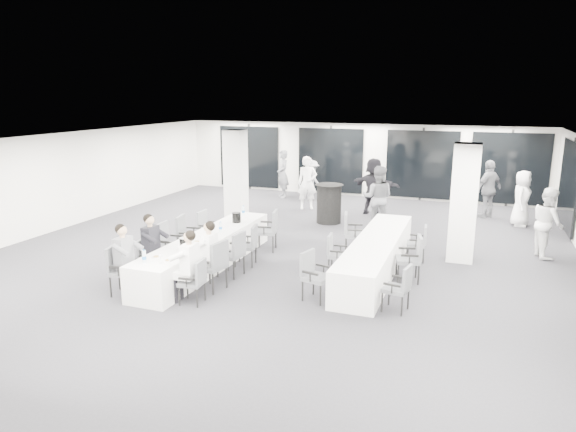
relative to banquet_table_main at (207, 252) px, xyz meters
name	(u,v)px	position (x,y,z in m)	size (l,w,h in m)	color
room	(329,193)	(2.11, 2.68, 1.01)	(14.04, 16.04, 2.84)	#27272C
column_left	(236,174)	(-1.57, 4.77, 1.02)	(0.60, 0.60, 2.80)	silver
column_right	(464,203)	(5.43, 2.57, 1.02)	(0.60, 0.60, 2.80)	silver
banquet_table_main	(207,252)	(0.00, 0.00, 0.00)	(0.90, 5.00, 0.75)	silver
banquet_table_side	(376,255)	(3.68, 1.08, 0.00)	(0.90, 5.00, 0.75)	silver
cocktail_table	(329,203)	(1.46, 5.04, 0.23)	(0.86, 0.86, 1.20)	black
chair_main_left_near	(120,267)	(-0.83, -2.02, 0.19)	(0.60, 0.63, 0.98)	#4E5155
chair_main_left_second	(148,256)	(-0.83, -1.11, 0.13)	(0.53, 0.56, 0.88)	#4E5155
chair_main_left_mid	(168,242)	(-0.84, -0.29, 0.22)	(0.55, 0.61, 1.04)	#4E5155
chair_main_left_fourth	(187,234)	(-0.84, 0.51, 0.21)	(0.61, 0.65, 1.03)	#4E5155
chair_main_left_far	(207,226)	(-0.83, 1.49, 0.16)	(0.48, 0.54, 0.94)	#4E5155
chair_main_right_near	(195,279)	(0.83, -1.94, 0.12)	(0.48, 0.52, 0.87)	#4E5155
chair_main_right_second	(214,262)	(0.84, -1.21, 0.22)	(0.61, 0.65, 1.04)	#4E5155
chair_main_right_mid	(234,251)	(0.84, -0.32, 0.19)	(0.55, 0.60, 0.99)	#4E5155
chair_main_right_fourth	(249,243)	(0.83, 0.47, 0.17)	(0.56, 0.60, 0.95)	#4E5155
chair_main_right_far	(269,228)	(0.84, 1.71, 0.22)	(0.62, 0.66, 1.04)	#4E5155
chair_side_left_near	(313,272)	(2.85, -0.96, 0.17)	(0.58, 0.61, 0.95)	#4E5155
chair_side_left_mid	(335,251)	(2.86, 0.64, 0.12)	(0.48, 0.52, 0.88)	#4E5155
chair_side_left_far	(352,230)	(2.85, 2.21, 0.21)	(0.62, 0.65, 1.02)	#4E5155
chair_side_right_near	(400,285)	(4.51, -0.98, 0.13)	(0.52, 0.55, 0.88)	#4E5155
chair_side_right_mid	(412,256)	(4.52, 0.70, 0.19)	(0.60, 0.63, 0.99)	#4E5155
chair_side_right_far	(419,241)	(4.51, 2.16, 0.12)	(0.47, 0.52, 0.87)	#4E5155
seated_guest_a	(126,255)	(-0.67, -2.00, 0.44)	(0.50, 0.38, 1.44)	slate
seated_guest_b	(153,243)	(-0.67, -1.10, 0.44)	(0.50, 0.38, 1.44)	black
seated_guest_c	(187,262)	(0.67, -1.95, 0.44)	(0.50, 0.38, 1.44)	white
seated_guest_d	(207,251)	(0.67, -1.20, 0.44)	(0.50, 0.38, 1.44)	white
standing_guest_a	(307,179)	(0.21, 6.70, 0.66)	(0.75, 0.61, 2.06)	white
standing_guest_b	(378,193)	(2.98, 4.87, 0.68)	(1.02, 0.62, 2.11)	slate
standing_guest_c	(312,177)	(-0.13, 8.27, 0.47)	(1.10, 0.56, 1.69)	slate
standing_guest_d	(489,185)	(6.06, 7.48, 0.68)	(1.24, 0.69, 2.11)	slate
standing_guest_e	(522,195)	(6.99, 6.68, 0.58)	(0.92, 0.56, 1.90)	white
standing_guest_f	(374,183)	(2.51, 6.64, 0.69)	(1.95, 0.75, 2.13)	black
standing_guest_g	(283,171)	(-1.31, 8.32, 0.65)	(0.75, 0.61, 2.06)	slate
standing_guest_h	(548,218)	(7.37, 3.57, 0.60)	(0.94, 0.57, 1.95)	white
ice_bucket_near	(185,243)	(0.07, -1.05, 0.49)	(0.21, 0.21, 0.24)	black
ice_bucket_far	(237,217)	(0.09, 1.38, 0.50)	(0.22, 0.22, 0.25)	black
water_bottle_a	(144,257)	(-0.17, -2.11, 0.50)	(0.08, 0.08, 0.24)	silver
water_bottle_b	(221,227)	(0.13, 0.43, 0.49)	(0.07, 0.07, 0.23)	silver
water_bottle_c	(243,211)	(-0.09, 2.15, 0.50)	(0.08, 0.08, 0.25)	silver
plate_a	(157,257)	(-0.16, -1.73, 0.39)	(0.20, 0.20, 0.03)	white
plate_b	(168,260)	(0.19, -1.85, 0.39)	(0.20, 0.20, 0.03)	white
plate_c	(196,242)	(0.05, -0.53, 0.39)	(0.21, 0.21, 0.03)	white
wine_glass	(160,256)	(0.14, -2.04, 0.52)	(0.08, 0.08, 0.20)	silver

